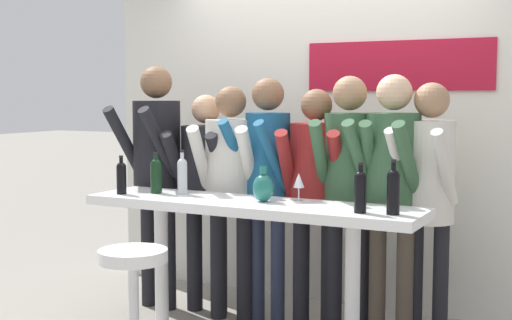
{
  "coord_description": "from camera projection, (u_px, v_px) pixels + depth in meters",
  "views": [
    {
      "loc": [
        2.03,
        -3.86,
        1.61
      ],
      "look_at": [
        0.0,
        0.08,
        1.2
      ],
      "focal_mm": 50.0,
      "sensor_mm": 36.0,
      "label": 1
    }
  ],
  "objects": [
    {
      "name": "back_wall",
      "position": [
        327.0,
        129.0,
        5.49
      ],
      "size": [
        3.76,
        0.12,
        2.67
      ],
      "color": "silver",
      "rests_on": "ground_plane"
    },
    {
      "name": "tasting_table",
      "position": [
        250.0,
        228.0,
        4.42
      ],
      "size": [
        2.16,
        0.52,
        0.95
      ],
      "color": "white",
      "rests_on": "ground_plane"
    },
    {
      "name": "bar_stool",
      "position": [
        133.0,
        292.0,
        4.02
      ],
      "size": [
        0.41,
        0.41,
        0.74
      ],
      "color": "silver",
      "rests_on": "ground_plane"
    },
    {
      "name": "person_far_left",
      "position": [
        156.0,
        158.0,
        5.29
      ],
      "size": [
        0.45,
        0.58,
        1.81
      ],
      "rotation": [
        0.0,
        0.0,
        -0.09
      ],
      "color": "black",
      "rests_on": "ground_plane"
    },
    {
      "name": "person_left",
      "position": [
        206.0,
        179.0,
        5.2
      ],
      "size": [
        0.47,
        0.56,
        1.61
      ],
      "rotation": [
        0.0,
        0.0,
        0.11
      ],
      "color": "black",
      "rests_on": "ground_plane"
    },
    {
      "name": "person_center_left",
      "position": [
        231.0,
        177.0,
        5.01
      ],
      "size": [
        0.49,
        0.59,
        1.67
      ],
      "rotation": [
        0.0,
        0.0,
        0.2
      ],
      "color": "black",
      "rests_on": "ground_plane"
    },
    {
      "name": "person_center",
      "position": [
        267.0,
        170.0,
        4.93
      ],
      "size": [
        0.42,
        0.55,
        1.72
      ],
      "rotation": [
        0.0,
        0.0,
        -0.15
      ],
      "color": "#23283D",
      "rests_on": "ground_plane"
    },
    {
      "name": "person_center_right",
      "position": [
        316.0,
        182.0,
        4.81
      ],
      "size": [
        0.49,
        0.58,
        1.64
      ],
      "rotation": [
        0.0,
        0.0,
        0.19
      ],
      "color": "black",
      "rests_on": "ground_plane"
    },
    {
      "name": "person_right",
      "position": [
        349.0,
        175.0,
        4.66
      ],
      "size": [
        0.45,
        0.57,
        1.73
      ],
      "rotation": [
        0.0,
        0.0,
        0.16
      ],
      "color": "black",
      "rests_on": "ground_plane"
    },
    {
      "name": "person_far_right",
      "position": [
        392.0,
        178.0,
        4.5
      ],
      "size": [
        0.45,
        0.56,
        1.73
      ],
      "rotation": [
        0.0,
        0.0,
        -0.11
      ],
      "color": "#473D33",
      "rests_on": "ground_plane"
    },
    {
      "name": "person_rightmost",
      "position": [
        429.0,
        183.0,
        4.44
      ],
      "size": [
        0.4,
        0.53,
        1.68
      ],
      "rotation": [
        0.0,
        0.0,
        -0.11
      ],
      "color": "black",
      "rests_on": "ground_plane"
    },
    {
      "name": "wine_bottle_0",
      "position": [
        393.0,
        189.0,
        3.91
      ],
      "size": [
        0.07,
        0.07,
        0.31
      ],
      "color": "black",
      "rests_on": "tasting_table"
    },
    {
      "name": "wine_bottle_1",
      "position": [
        156.0,
        174.0,
        4.76
      ],
      "size": [
        0.08,
        0.08,
        0.27
      ],
      "color": "black",
      "rests_on": "tasting_table"
    },
    {
      "name": "wine_bottle_2",
      "position": [
        121.0,
        176.0,
        4.71
      ],
      "size": [
        0.06,
        0.06,
        0.26
      ],
      "color": "black",
      "rests_on": "tasting_table"
    },
    {
      "name": "wine_bottle_3",
      "position": [
        182.0,
        174.0,
        4.7
      ],
      "size": [
        0.06,
        0.06,
        0.29
      ],
      "color": "#B7BCC1",
      "rests_on": "tasting_table"
    },
    {
      "name": "wine_bottle_4",
      "position": [
        360.0,
        190.0,
        3.96
      ],
      "size": [
        0.07,
        0.07,
        0.28
      ],
      "color": "black",
      "rests_on": "tasting_table"
    },
    {
      "name": "wine_glass_0",
      "position": [
        299.0,
        181.0,
        4.38
      ],
      "size": [
        0.07,
        0.07,
        0.18
      ],
      "color": "silver",
      "rests_on": "tasting_table"
    },
    {
      "name": "decorative_vase",
      "position": [
        263.0,
        187.0,
        4.38
      ],
      "size": [
        0.13,
        0.13,
        0.22
      ],
      "color": "#1E665B",
      "rests_on": "tasting_table"
    }
  ]
}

